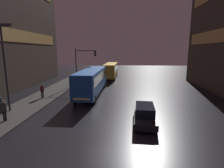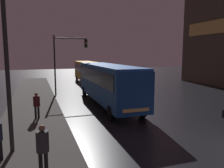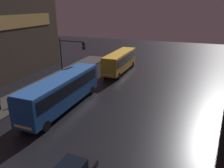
% 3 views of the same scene
% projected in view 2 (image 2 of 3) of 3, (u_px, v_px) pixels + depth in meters
% --- Properties ---
extents(sidewalk_left, '(4.00, 48.00, 0.15)m').
position_uv_depth(sidewalk_left, '(33.00, 112.00, 16.28)').
color(sidewalk_left, '#3D3A38').
rests_on(sidewalk_left, ground).
extents(bus_near, '(2.76, 11.84, 3.46)m').
position_uv_depth(bus_near, '(108.00, 80.00, 18.72)').
color(bus_near, '#194793').
rests_on(bus_near, ground).
extents(bus_far, '(2.70, 9.90, 3.25)m').
position_uv_depth(bus_far, '(87.00, 70.00, 32.89)').
color(bus_far, orange).
rests_on(bus_far, ground).
extents(pedestrian_near, '(0.57, 0.57, 1.72)m').
position_uv_depth(pedestrian_near, '(37.00, 103.00, 14.27)').
color(pedestrian_near, black).
rests_on(pedestrian_near, sidewalk_left).
extents(pedestrian_mid, '(0.53, 0.53, 1.82)m').
position_uv_depth(pedestrian_mid, '(43.00, 145.00, 7.47)').
color(pedestrian_mid, black).
rests_on(pedestrian_mid, sidewalk_left).
extents(traffic_light_main, '(3.62, 0.35, 6.34)m').
position_uv_depth(traffic_light_main, '(66.00, 55.00, 23.32)').
color(traffic_light_main, '#2D2D2D').
rests_on(traffic_light_main, ground).
extents(street_lamp_sidewalk, '(1.25, 0.36, 8.30)m').
position_uv_depth(street_lamp_sidewalk, '(10.00, 24.00, 8.86)').
color(street_lamp_sidewalk, '#2D2D2D').
rests_on(street_lamp_sidewalk, sidewalk_left).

